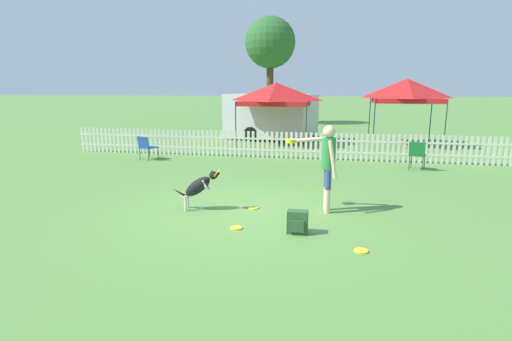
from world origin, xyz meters
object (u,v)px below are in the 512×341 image
at_px(tree_left_grove, 270,44).
at_px(handler_person, 326,158).
at_px(equipment_trailer, 270,116).
at_px(canopy_tent_main, 276,94).
at_px(frisbee_far_scatter, 253,208).
at_px(frisbee_midfield, 361,251).
at_px(folding_chair_blue_left, 417,153).
at_px(folding_chair_center, 146,146).
at_px(frisbee_near_handler, 186,195).
at_px(canopy_tent_secondary, 406,91).
at_px(backpack_on_grass, 297,222).
at_px(leaping_dog, 199,186).
at_px(frisbee_near_dog, 236,228).

bearing_deg(tree_left_grove, handler_person, -77.07).
height_order(handler_person, equipment_trailer, equipment_trailer).
xyz_separation_m(canopy_tent_main, tree_left_grove, (-2.00, 10.03, 3.17)).
bearing_deg(handler_person, tree_left_grove, 4.11).
bearing_deg(frisbee_far_scatter, handler_person, 4.00).
height_order(frisbee_midfield, folding_chair_blue_left, folding_chair_blue_left).
xyz_separation_m(handler_person, folding_chair_center, (-6.27, 4.76, -0.61)).
bearing_deg(frisbee_near_handler, canopy_tent_secondary, 57.87).
bearing_deg(backpack_on_grass, leaping_dog, 155.55).
distance_m(handler_person, backpack_on_grass, 1.68).
bearing_deg(canopy_tent_main, tree_left_grove, 101.28).
xyz_separation_m(frisbee_near_handler, frisbee_midfield, (3.80, -2.49, 0.00)).
relative_size(frisbee_near_dog, folding_chair_center, 0.26).
bearing_deg(frisbee_near_dog, equipment_trailer, 96.97).
distance_m(folding_chair_center, tree_left_grove, 15.78).
height_order(backpack_on_grass, canopy_tent_main, canopy_tent_main).
distance_m(frisbee_midfield, folding_chair_blue_left, 6.99).
distance_m(backpack_on_grass, canopy_tent_main, 11.37).
distance_m(canopy_tent_secondary, equipment_trailer, 6.13).
height_order(leaping_dog, frisbee_near_dog, leaping_dog).
xyz_separation_m(handler_person, leaping_dog, (-2.51, -0.40, -0.60)).
bearing_deg(equipment_trailer, frisbee_midfield, -59.37).
bearing_deg(canopy_tent_main, handler_person, -75.37).
distance_m(handler_person, canopy_tent_secondary, 10.81).
distance_m(frisbee_near_handler, tree_left_grove, 19.90).
xyz_separation_m(backpack_on_grass, canopy_tent_main, (-2.11, 10.99, 2.00)).
height_order(canopy_tent_secondary, equipment_trailer, canopy_tent_secondary).
bearing_deg(canopy_tent_secondary, canopy_tent_main, -172.93).
bearing_deg(frisbee_far_scatter, leaping_dog, -164.40).
distance_m(frisbee_near_dog, frisbee_midfield, 2.20).
xyz_separation_m(frisbee_far_scatter, backpack_on_grass, (1.04, -1.25, 0.18)).
bearing_deg(frisbee_near_dog, folding_chair_blue_left, 56.35).
bearing_deg(frisbee_near_handler, frisbee_midfield, -33.19).
height_order(canopy_tent_main, tree_left_grove, tree_left_grove).
height_order(frisbee_midfield, backpack_on_grass, backpack_on_grass).
relative_size(leaping_dog, tree_left_grove, 0.14).
height_order(backpack_on_grass, tree_left_grove, tree_left_grove).
relative_size(folding_chair_blue_left, tree_left_grove, 0.12).
bearing_deg(frisbee_midfield, equipment_trailer, 105.62).
height_order(folding_chair_blue_left, tree_left_grove, tree_left_grove).
bearing_deg(frisbee_far_scatter, frisbee_midfield, -41.59).
bearing_deg(backpack_on_grass, frisbee_midfield, -29.63).
xyz_separation_m(frisbee_near_handler, canopy_tent_secondary, (6.14, 9.77, 2.33)).
bearing_deg(equipment_trailer, canopy_tent_main, -55.92).
xyz_separation_m(frisbee_near_dog, tree_left_grove, (-3.02, 21.01, 5.35)).
xyz_separation_m(handler_person, equipment_trailer, (-3.01, 11.06, 0.05)).
bearing_deg(frisbee_midfield, frisbee_near_handler, 146.81).
bearing_deg(folding_chair_blue_left, frisbee_near_dog, 73.83).
bearing_deg(handler_person, folding_chair_blue_left, -37.21).
height_order(frisbee_near_handler, canopy_tent_main, canopy_tent_main).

